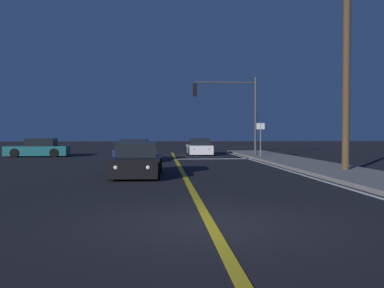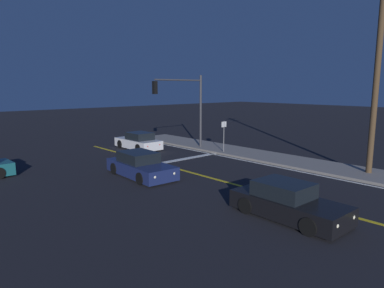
% 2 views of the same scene
% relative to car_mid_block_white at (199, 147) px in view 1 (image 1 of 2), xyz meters
% --- Properties ---
extents(ground_plane, '(160.00, 160.00, 0.00)m').
position_rel_car_mid_block_white_xyz_m(ground_plane, '(-2.06, -25.26, -0.58)').
color(ground_plane, black).
extents(sidewalk_right, '(3.20, 38.40, 0.15)m').
position_rel_car_mid_block_white_xyz_m(sidewalk_right, '(4.65, -14.59, -0.51)').
color(sidewalk_right, gray).
rests_on(sidewalk_right, ground).
extents(lane_line_center, '(0.20, 36.26, 0.01)m').
position_rel_car_mid_block_white_xyz_m(lane_line_center, '(-2.06, -14.59, -0.58)').
color(lane_line_center, gold).
rests_on(lane_line_center, ground).
extents(lane_line_edge_right, '(0.16, 36.26, 0.01)m').
position_rel_car_mid_block_white_xyz_m(lane_line_edge_right, '(2.80, -14.59, -0.58)').
color(lane_line_edge_right, white).
rests_on(lane_line_edge_right, ground).
extents(stop_bar, '(5.11, 0.50, 0.01)m').
position_rel_car_mid_block_white_xyz_m(stop_bar, '(0.49, -5.43, -0.58)').
color(stop_bar, white).
rests_on(stop_bar, ground).
extents(car_mid_block_white, '(1.93, 4.29, 1.34)m').
position_rel_car_mid_block_white_xyz_m(car_mid_block_white, '(0.00, 0.00, 0.00)').
color(car_mid_block_white, silver).
rests_on(car_mid_block_white, ground).
extents(car_far_approaching_navy, '(2.14, 4.67, 1.34)m').
position_rel_car_mid_block_white_xyz_m(car_far_approaching_navy, '(-4.67, -7.30, 0.00)').
color(car_far_approaching_navy, navy).
rests_on(car_far_approaching_navy, ground).
extents(car_side_waiting_teal, '(4.46, 1.96, 1.34)m').
position_rel_car_mid_block_white_xyz_m(car_side_waiting_teal, '(-11.95, -1.95, 0.00)').
color(car_side_waiting_teal, '#195960').
rests_on(car_side_waiting_teal, ground).
extents(car_lead_oncoming_black, '(2.02, 4.42, 1.34)m').
position_rel_car_mid_block_white_xyz_m(car_lead_oncoming_black, '(-3.97, -16.12, 0.00)').
color(car_lead_oncoming_black, black).
rests_on(car_lead_oncoming_black, ground).
extents(traffic_signal_near_right, '(4.65, 0.28, 5.79)m').
position_rel_car_mid_block_white_xyz_m(traffic_signal_near_right, '(2.17, -3.13, 3.33)').
color(traffic_signal_near_right, '#38383D').
rests_on(traffic_signal_near_right, ground).
extents(utility_pole_right, '(1.89, 0.32, 11.32)m').
position_rel_car_mid_block_white_xyz_m(utility_pole_right, '(4.95, -15.64, 5.28)').
color(utility_pole_right, '#4C3823').
rests_on(utility_pole_right, ground).
extents(street_sign_corner, '(0.56, 0.09, 2.43)m').
position_rel_car_mid_block_white_xyz_m(street_sign_corner, '(3.55, -5.93, 1.06)').
color(street_sign_corner, slate).
rests_on(street_sign_corner, ground).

